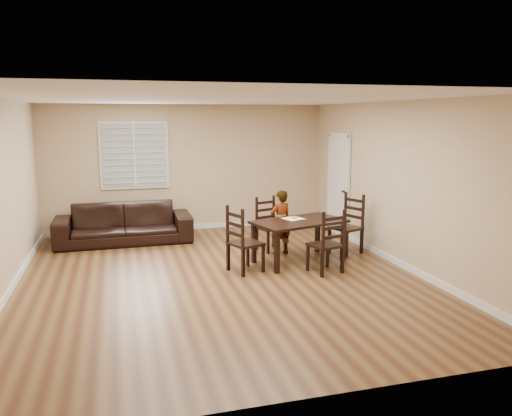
{
  "coord_description": "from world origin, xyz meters",
  "views": [
    {
      "loc": [
        -1.45,
        -7.25,
        2.45
      ],
      "look_at": [
        0.66,
        0.34,
        1.0
      ],
      "focal_mm": 35.0,
      "sensor_mm": 36.0,
      "label": 1
    }
  ],
  "objects_px": {
    "chair_near": "(267,225)",
    "sofa": "(124,224)",
    "chair_left": "(239,243)",
    "dining_table": "(299,226)",
    "chair_far": "(330,245)",
    "donut": "(294,217)",
    "chair_right": "(351,226)",
    "child": "(281,222)"
  },
  "relations": [
    {
      "from": "chair_left",
      "to": "sofa",
      "type": "xyz_separation_m",
      "value": [
        -1.72,
        2.49,
        -0.11
      ]
    },
    {
      "from": "chair_right",
      "to": "chair_left",
      "type": "bearing_deg",
      "value": -94.98
    },
    {
      "from": "chair_left",
      "to": "chair_right",
      "type": "bearing_deg",
      "value": -94.44
    },
    {
      "from": "dining_table",
      "to": "donut",
      "type": "distance_m",
      "value": 0.21
    },
    {
      "from": "dining_table",
      "to": "chair_near",
      "type": "bearing_deg",
      "value": 90.27
    },
    {
      "from": "dining_table",
      "to": "donut",
      "type": "xyz_separation_m",
      "value": [
        -0.03,
        0.17,
        0.11
      ]
    },
    {
      "from": "chair_near",
      "to": "sofa",
      "type": "relative_size",
      "value": 0.38
    },
    {
      "from": "dining_table",
      "to": "chair_right",
      "type": "bearing_deg",
      "value": 0.62
    },
    {
      "from": "child",
      "to": "donut",
      "type": "height_order",
      "value": "child"
    },
    {
      "from": "chair_right",
      "to": "child",
      "type": "bearing_deg",
      "value": -120.19
    },
    {
      "from": "dining_table",
      "to": "donut",
      "type": "height_order",
      "value": "donut"
    },
    {
      "from": "donut",
      "to": "sofa",
      "type": "height_order",
      "value": "donut"
    },
    {
      "from": "child",
      "to": "chair_left",
      "type": "bearing_deg",
      "value": 25.86
    },
    {
      "from": "chair_left",
      "to": "sofa",
      "type": "distance_m",
      "value": 3.03
    },
    {
      "from": "chair_far",
      "to": "sofa",
      "type": "relative_size",
      "value": 0.4
    },
    {
      "from": "chair_left",
      "to": "donut",
      "type": "bearing_deg",
      "value": -86.33
    },
    {
      "from": "sofa",
      "to": "chair_far",
      "type": "bearing_deg",
      "value": -44.11
    },
    {
      "from": "dining_table",
      "to": "chair_near",
      "type": "height_order",
      "value": "chair_near"
    },
    {
      "from": "dining_table",
      "to": "child",
      "type": "height_order",
      "value": "child"
    },
    {
      "from": "chair_near",
      "to": "sofa",
      "type": "height_order",
      "value": "chair_near"
    },
    {
      "from": "chair_right",
      "to": "donut",
      "type": "xyz_separation_m",
      "value": [
        -1.16,
        -0.17,
        0.25
      ]
    },
    {
      "from": "chair_near",
      "to": "chair_left",
      "type": "height_order",
      "value": "chair_left"
    },
    {
      "from": "chair_left",
      "to": "sofa",
      "type": "height_order",
      "value": "chair_left"
    },
    {
      "from": "chair_near",
      "to": "chair_right",
      "type": "bearing_deg",
      "value": -41.41
    },
    {
      "from": "chair_near",
      "to": "sofa",
      "type": "xyz_separation_m",
      "value": [
        -2.57,
        1.21,
        -0.07
      ]
    },
    {
      "from": "chair_far",
      "to": "chair_left",
      "type": "distance_m",
      "value": 1.43
    },
    {
      "from": "dining_table",
      "to": "chair_left",
      "type": "relative_size",
      "value": 1.6
    },
    {
      "from": "sofa",
      "to": "child",
      "type": "bearing_deg",
      "value": -31.36
    },
    {
      "from": "chair_near",
      "to": "chair_right",
      "type": "relative_size",
      "value": 0.92
    },
    {
      "from": "chair_left",
      "to": "chair_right",
      "type": "relative_size",
      "value": 0.99
    },
    {
      "from": "dining_table",
      "to": "chair_far",
      "type": "bearing_deg",
      "value": -90.18
    },
    {
      "from": "chair_left",
      "to": "chair_far",
      "type": "bearing_deg",
      "value": -129.57
    },
    {
      "from": "chair_near",
      "to": "chair_far",
      "type": "height_order",
      "value": "chair_far"
    },
    {
      "from": "chair_right",
      "to": "chair_far",
      "type": "bearing_deg",
      "value": -60.37
    },
    {
      "from": "child",
      "to": "chair_near",
      "type": "bearing_deg",
      "value": -89.12
    },
    {
      "from": "chair_far",
      "to": "chair_left",
      "type": "xyz_separation_m",
      "value": [
        -1.36,
        0.45,
        0.02
      ]
    },
    {
      "from": "sofa",
      "to": "chair_right",
      "type": "bearing_deg",
      "value": -24.82
    },
    {
      "from": "chair_near",
      "to": "chair_far",
      "type": "distance_m",
      "value": 1.81
    },
    {
      "from": "dining_table",
      "to": "chair_near",
      "type": "xyz_separation_m",
      "value": [
        -0.28,
        0.94,
        -0.18
      ]
    },
    {
      "from": "chair_left",
      "to": "donut",
      "type": "distance_m",
      "value": 1.24
    },
    {
      "from": "chair_near",
      "to": "sofa",
      "type": "bearing_deg",
      "value": 136.45
    },
    {
      "from": "chair_near",
      "to": "donut",
      "type": "distance_m",
      "value": 0.86
    }
  ]
}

